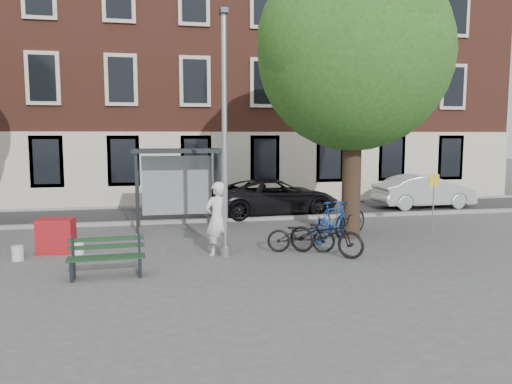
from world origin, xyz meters
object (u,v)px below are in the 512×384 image
object	(u,v)px
bench	(107,259)
car_dark	(274,197)
bike_b	(333,221)
painter	(217,219)
notice_sign	(434,191)
lamppost	(225,146)
red_stand	(56,236)
bike_c	(326,235)
bike_d	(350,217)
car_silver	(424,191)
bus_shelter	(190,170)
bike_a	(301,235)

from	to	relation	value
bench	car_dark	bearing A→B (deg)	50.84
bench	bike_b	distance (m)	6.58
painter	notice_sign	bearing A→B (deg)	169.12
lamppost	bike_b	bearing A→B (deg)	17.99
bench	red_stand	bearing A→B (deg)	117.60
bike_c	bench	bearing A→B (deg)	142.88
bench	notice_sign	size ratio (longest dim) A/B	0.91
bike_c	bike_d	world-z (taller)	bike_d
lamppost	bike_b	xyz separation A→B (m)	(3.30, 1.07, -2.19)
bike_d	red_stand	world-z (taller)	bike_d
bench	car_silver	size ratio (longest dim) A/B	0.39
painter	red_stand	xyz separation A→B (m)	(-4.10, 1.07, -0.50)
notice_sign	bus_shelter	bearing A→B (deg)	173.96
car_silver	notice_sign	distance (m)	5.34
bus_shelter	car_silver	size ratio (longest dim) A/B	0.68
bike_a	bike_b	bearing A→B (deg)	-35.34
lamppost	painter	xyz separation A→B (m)	(-0.19, 0.09, -1.84)
bench	car_silver	bearing A→B (deg)	30.74
painter	bench	world-z (taller)	painter
bike_b	bike_d	size ratio (longest dim) A/B	1.08
red_stand	bench	bearing A→B (deg)	-59.58
bike_d	bike_c	bearing A→B (deg)	106.37
bus_shelter	bike_c	bearing A→B (deg)	-55.79
car_dark	car_silver	distance (m)	6.65
lamppost	bench	world-z (taller)	lamppost
bench	bike_c	world-z (taller)	bike_c
bike_d	bench	bearing A→B (deg)	75.91
red_stand	car_dark	bearing A→B (deg)	35.36
car_dark	bike_d	bearing A→B (deg)	-170.08
car_silver	bench	bearing A→B (deg)	121.15
bus_shelter	red_stand	xyz separation A→B (m)	(-3.69, -2.94, -1.47)
bike_a	bike_d	bearing A→B (deg)	-34.68
red_stand	notice_sign	bearing A→B (deg)	4.11
lamppost	bike_c	size ratio (longest dim) A/B	2.98
lamppost	bike_c	distance (m)	3.41
car_dark	red_stand	bearing A→B (deg)	118.11
red_stand	notice_sign	xyz separation A→B (m)	(11.29, 0.81, 0.85)
painter	car_dark	world-z (taller)	painter
red_stand	bike_d	bearing A→B (deg)	4.51
painter	bike_a	bearing A→B (deg)	150.84
painter	bike_b	distance (m)	3.64
car_dark	notice_sign	size ratio (longest dim) A/B	2.73
bench	notice_sign	distance (m)	10.40
bike_c	car_dark	distance (m)	6.69
bus_shelter	notice_sign	world-z (taller)	bus_shelter
lamppost	red_stand	size ratio (longest dim) A/B	6.79
bus_shelter	bike_d	xyz separation A→B (m)	(4.74, -2.28, -1.37)
painter	bike_c	bearing A→B (deg)	142.15
car_dark	notice_sign	distance (m)	5.99
car_dark	bench	bearing A→B (deg)	136.40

